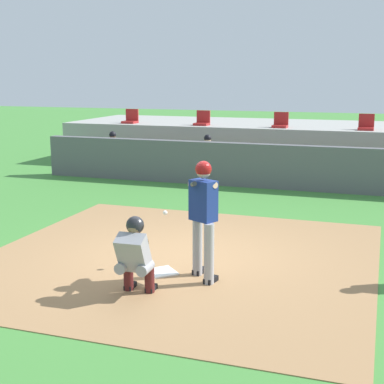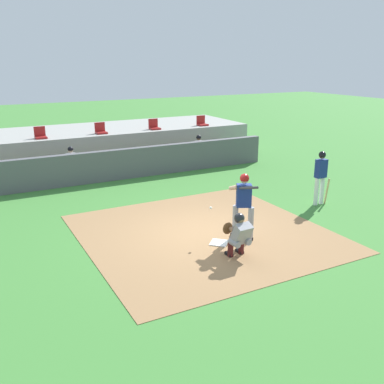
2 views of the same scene
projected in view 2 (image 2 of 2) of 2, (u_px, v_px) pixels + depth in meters
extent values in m
plane|color=#428438|center=(204.00, 233.00, 11.99)|extent=(80.00, 80.00, 0.00)
cube|color=#9E754C|center=(204.00, 233.00, 11.98)|extent=(6.40, 6.40, 0.01)
cube|color=white|center=(219.00, 243.00, 11.30)|extent=(0.62, 0.62, 0.02)
cylinder|color=#99999E|center=(235.00, 222.00, 11.53)|extent=(0.15, 0.15, 0.92)
cylinder|color=#99999E|center=(251.00, 224.00, 11.39)|extent=(0.15, 0.15, 0.92)
cube|color=navy|center=(244.00, 196.00, 11.23)|extent=(0.45, 0.39, 0.60)
sphere|color=tan|center=(244.00, 180.00, 11.11)|extent=(0.21, 0.21, 0.21)
sphere|color=maroon|center=(245.00, 178.00, 11.10)|extent=(0.24, 0.24, 0.24)
cylinder|color=tan|center=(233.00, 188.00, 11.19)|extent=(0.18, 0.27, 0.17)
cylinder|color=tan|center=(241.00, 187.00, 11.24)|extent=(0.53, 0.38, 0.18)
cylinder|color=#333338|center=(244.00, 188.00, 10.99)|extent=(0.38, 0.81, 0.24)
cube|color=black|center=(234.00, 236.00, 11.70)|extent=(0.17, 0.28, 0.09)
cube|color=black|center=(249.00, 238.00, 11.57)|extent=(0.17, 0.28, 0.09)
cylinder|color=gray|center=(234.00, 243.00, 10.31)|extent=(0.17, 0.33, 0.16)
cylinder|color=#4C1919|center=(230.00, 249.00, 10.50)|extent=(0.14, 0.14, 0.42)
cube|color=black|center=(229.00, 254.00, 10.60)|extent=(0.12, 0.24, 0.08)
cylinder|color=gray|center=(245.00, 240.00, 10.47)|extent=(0.17, 0.33, 0.16)
cylinder|color=#4C1919|center=(241.00, 246.00, 10.65)|extent=(0.14, 0.14, 0.42)
cube|color=black|center=(239.00, 251.00, 10.75)|extent=(0.12, 0.24, 0.08)
cube|color=gray|center=(241.00, 234.00, 10.29)|extent=(0.42, 0.45, 0.57)
cube|color=#2D2D33|center=(238.00, 232.00, 10.38)|extent=(0.39, 0.27, 0.45)
sphere|color=#996B4C|center=(240.00, 219.00, 10.25)|extent=(0.21, 0.21, 0.21)
sphere|color=#232328|center=(239.00, 218.00, 10.26)|extent=(0.25, 0.25, 0.25)
cylinder|color=#996B4C|center=(234.00, 231.00, 10.45)|extent=(0.12, 0.45, 0.10)
ellipsoid|color=brown|center=(228.00, 228.00, 10.62)|extent=(0.28, 0.13, 0.30)
sphere|color=white|center=(211.00, 208.00, 11.32)|extent=(0.07, 0.07, 0.07)
cylinder|color=silver|center=(316.00, 191.00, 14.17)|extent=(0.14, 0.14, 0.92)
cylinder|color=silver|center=(322.00, 190.00, 14.28)|extent=(0.14, 0.14, 0.92)
cube|color=navy|center=(321.00, 168.00, 14.00)|extent=(0.36, 0.22, 0.60)
sphere|color=brown|center=(322.00, 156.00, 13.88)|extent=(0.20, 0.20, 0.20)
sphere|color=black|center=(322.00, 155.00, 13.87)|extent=(0.23, 0.23, 0.23)
cylinder|color=tan|center=(327.00, 191.00, 14.33)|extent=(0.18, 0.06, 0.85)
cube|color=#59595E|center=(123.00, 164.00, 17.29)|extent=(13.00, 0.30, 1.20)
cube|color=olive|center=(116.00, 168.00, 18.24)|extent=(11.80, 0.44, 0.45)
cylinder|color=#939399|center=(70.00, 168.00, 17.08)|extent=(0.15, 0.40, 0.15)
cylinder|color=#939399|center=(72.00, 176.00, 16.99)|extent=(0.13, 0.13, 0.45)
cube|color=maroon|center=(72.00, 181.00, 17.00)|extent=(0.11, 0.24, 0.08)
cylinder|color=#939399|center=(77.00, 167.00, 17.19)|extent=(0.15, 0.40, 0.15)
cylinder|color=#939399|center=(78.00, 175.00, 17.10)|extent=(0.13, 0.13, 0.45)
cube|color=maroon|center=(79.00, 180.00, 17.11)|extent=(0.11, 0.24, 0.08)
cube|color=gray|center=(71.00, 160.00, 17.24)|extent=(0.36, 0.22, 0.54)
sphere|color=beige|center=(71.00, 150.00, 17.13)|extent=(0.20, 0.20, 0.20)
sphere|color=black|center=(70.00, 149.00, 17.11)|extent=(0.22, 0.22, 0.22)
cylinder|color=beige|center=(67.00, 164.00, 17.06)|extent=(0.09, 0.41, 0.22)
cylinder|color=beige|center=(77.00, 163.00, 17.24)|extent=(0.09, 0.41, 0.22)
cylinder|color=#939399|center=(198.00, 154.00, 19.68)|extent=(0.15, 0.40, 0.15)
cylinder|color=#939399|center=(201.00, 160.00, 19.59)|extent=(0.13, 0.13, 0.45)
cube|color=maroon|center=(201.00, 164.00, 19.60)|extent=(0.11, 0.24, 0.08)
cylinder|color=#939399|center=(203.00, 153.00, 19.80)|extent=(0.15, 0.40, 0.15)
cylinder|color=#939399|center=(206.00, 160.00, 19.71)|extent=(0.13, 0.13, 0.45)
cube|color=maroon|center=(206.00, 164.00, 19.72)|extent=(0.11, 0.24, 0.08)
cube|color=gray|center=(199.00, 147.00, 19.84)|extent=(0.36, 0.22, 0.54)
sphere|color=brown|center=(199.00, 138.00, 19.73)|extent=(0.20, 0.20, 0.20)
sphere|color=black|center=(199.00, 137.00, 19.72)|extent=(0.22, 0.22, 0.22)
cylinder|color=brown|center=(196.00, 150.00, 19.67)|extent=(0.09, 0.41, 0.22)
cylinder|color=brown|center=(204.00, 149.00, 19.85)|extent=(0.09, 0.41, 0.22)
cube|color=#9E9E99|center=(93.00, 143.00, 20.97)|extent=(15.00, 4.40, 1.40)
cube|color=#A51E1E|center=(41.00, 138.00, 18.23)|extent=(0.46, 0.46, 0.08)
cube|color=#A51E1E|center=(40.00, 131.00, 18.33)|extent=(0.46, 0.06, 0.40)
cube|color=#A51E1E|center=(101.00, 133.00, 19.40)|extent=(0.46, 0.46, 0.08)
cube|color=#A51E1E|center=(100.00, 127.00, 19.50)|extent=(0.46, 0.06, 0.40)
cube|color=#A51E1E|center=(155.00, 129.00, 20.57)|extent=(0.46, 0.46, 0.08)
cube|color=#A51E1E|center=(153.00, 123.00, 20.67)|extent=(0.46, 0.06, 0.40)
cube|color=#A51E1E|center=(203.00, 125.00, 21.75)|extent=(0.46, 0.46, 0.08)
cube|color=#A51E1E|center=(201.00, 120.00, 21.84)|extent=(0.46, 0.06, 0.40)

